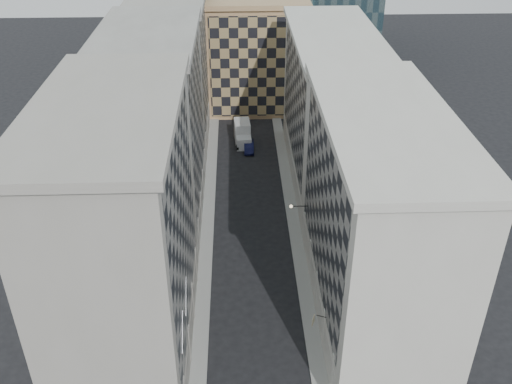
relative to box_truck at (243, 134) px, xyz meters
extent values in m
cube|color=gray|center=(-4.64, -22.42, -1.30)|extent=(1.50, 100.00, 0.15)
cube|color=gray|center=(5.86, -22.42, -1.30)|extent=(1.50, 100.00, 0.15)
cube|color=gray|center=(-10.39, -41.42, 10.12)|extent=(10.00, 22.00, 23.00)
cube|color=gray|center=(-5.51, -41.42, 11.62)|extent=(0.25, 19.36, 18.00)
cube|color=gray|center=(-5.59, -41.42, 0.22)|extent=(0.45, 21.12, 3.20)
cube|color=gray|center=(-10.39, -41.42, 21.97)|extent=(10.80, 22.80, 0.70)
cylinder|color=gray|center=(-5.74, -44.17, 0.82)|extent=(0.90, 0.90, 4.40)
cylinder|color=gray|center=(-5.74, -38.67, 0.82)|extent=(0.90, 0.90, 4.40)
cylinder|color=gray|center=(-5.74, -33.17, 0.82)|extent=(0.90, 0.90, 4.40)
cube|color=gray|center=(-10.39, -19.42, 9.62)|extent=(10.00, 22.00, 22.00)
cube|color=gray|center=(-5.51, -19.42, 11.12)|extent=(0.25, 19.36, 17.00)
cube|color=gray|center=(-5.59, -19.42, 0.22)|extent=(0.45, 21.12, 3.20)
cube|color=gray|center=(-10.39, -19.42, 20.97)|extent=(10.80, 22.80, 0.70)
cylinder|color=gray|center=(-5.74, -27.67, 0.82)|extent=(0.90, 0.90, 4.40)
cylinder|color=gray|center=(-5.74, -22.17, 0.82)|extent=(0.90, 0.90, 4.40)
cylinder|color=gray|center=(-5.74, -16.67, 0.82)|extent=(0.90, 0.90, 4.40)
cylinder|color=gray|center=(-5.74, -11.17, 0.82)|extent=(0.90, 0.90, 4.40)
cube|color=gray|center=(-10.39, 2.58, 9.12)|extent=(10.00, 22.00, 21.00)
cube|color=gray|center=(-5.51, 2.58, 10.62)|extent=(0.25, 19.36, 16.00)
cube|color=gray|center=(-5.59, 2.58, 0.22)|extent=(0.45, 21.12, 3.20)
cylinder|color=gray|center=(-5.74, -5.67, 0.82)|extent=(0.90, 0.90, 4.40)
cylinder|color=gray|center=(-5.74, -0.17, 0.82)|extent=(0.90, 0.90, 4.40)
cylinder|color=gray|center=(-5.74, 5.33, 0.82)|extent=(0.90, 0.90, 4.40)
cylinder|color=gray|center=(-5.74, 10.83, 0.82)|extent=(0.90, 0.90, 4.40)
cube|color=beige|center=(11.61, -37.42, 8.62)|extent=(10.00, 26.00, 20.00)
cube|color=gray|center=(6.73, -37.42, 10.12)|extent=(0.25, 22.88, 15.00)
cube|color=beige|center=(6.81, -37.42, 0.22)|extent=(0.45, 24.96, 3.20)
cube|color=beige|center=(11.61, -37.42, 18.97)|extent=(10.80, 26.80, 0.70)
cylinder|color=beige|center=(6.96, -47.82, 0.82)|extent=(0.90, 0.90, 4.40)
cylinder|color=beige|center=(6.96, -42.62, 0.82)|extent=(0.90, 0.90, 4.40)
cylinder|color=beige|center=(6.96, -37.42, 0.82)|extent=(0.90, 0.90, 4.40)
cylinder|color=beige|center=(6.96, -32.22, 0.82)|extent=(0.90, 0.90, 4.40)
cylinder|color=beige|center=(6.96, -27.02, 0.82)|extent=(0.90, 0.90, 4.40)
cube|color=beige|center=(11.61, -10.42, 8.12)|extent=(10.00, 28.00, 19.00)
cube|color=gray|center=(6.73, -10.42, 9.62)|extent=(0.25, 24.64, 14.00)
cube|color=beige|center=(6.81, -10.42, 0.22)|extent=(0.45, 26.88, 3.20)
cube|color=beige|center=(11.61, -10.42, 17.97)|extent=(10.80, 28.80, 0.70)
cube|color=tan|center=(2.61, 15.58, 7.62)|extent=(16.00, 14.00, 18.00)
cube|color=tan|center=(2.61, 8.48, 7.62)|extent=(15.20, 0.25, 16.50)
cube|color=#2C2622|center=(0.61, 29.58, 12.62)|extent=(6.00, 6.00, 28.00)
cylinder|color=gray|center=(-5.29, -48.42, 6.62)|extent=(0.10, 2.33, 2.33)
cylinder|color=gray|center=(-5.29, -44.42, 6.62)|extent=(0.10, 2.33, 2.33)
cylinder|color=black|center=(5.71, -28.42, 4.82)|extent=(1.80, 0.08, 0.08)
sphere|color=#FFE5B2|center=(4.81, -28.42, 4.82)|extent=(0.36, 0.36, 0.36)
cube|color=silver|center=(0.12, -1.92, -0.46)|extent=(2.40, 2.59, 1.84)
cube|color=silver|center=(-0.05, 0.73, 0.20)|extent=(2.58, 3.82, 3.16)
cylinder|color=black|center=(-0.84, -2.80, -0.92)|extent=(0.36, 0.94, 0.92)
cylinder|color=black|center=(1.20, -2.67, -0.92)|extent=(0.36, 0.94, 0.92)
cylinder|color=black|center=(-1.14, 1.88, -0.92)|extent=(0.36, 0.94, 0.92)
cylinder|color=black|center=(0.89, 2.01, -0.92)|extent=(0.36, 0.94, 0.92)
imported|color=#0F1239|center=(0.91, -2.97, -0.69)|extent=(1.53, 4.18, 1.37)
cylinder|color=black|center=(6.21, -43.24, 2.87)|extent=(0.86, 0.39, 0.06)
cube|color=beige|center=(5.51, -43.24, 2.42)|extent=(0.36, 0.75, 0.79)
camera|label=1|loc=(-0.88, -79.90, 37.99)|focal=40.00mm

